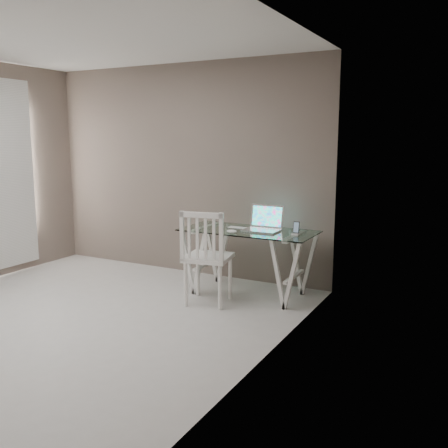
% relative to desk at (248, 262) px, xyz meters
% --- Properties ---
extents(room, '(4.50, 4.52, 2.71)m').
position_rel_desk_xyz_m(room, '(-1.23, -1.70, 1.33)').
color(room, '#B9B5B1').
rests_on(room, ground).
extents(desk, '(1.50, 0.70, 0.75)m').
position_rel_desk_xyz_m(desk, '(0.00, 0.00, 0.00)').
color(desk, silver).
rests_on(desk, ground).
extents(chair, '(0.55, 0.55, 1.03)m').
position_rel_desk_xyz_m(chair, '(-0.24, -0.54, 0.18)').
color(chair, white).
rests_on(chair, ground).
extents(laptop, '(0.39, 0.32, 0.27)m').
position_rel_desk_xyz_m(laptop, '(0.15, 0.08, 0.43)').
color(laptop, silver).
rests_on(laptop, desk).
extents(keyboard, '(0.28, 0.12, 0.01)m').
position_rel_desk_xyz_m(keyboard, '(-0.14, 0.06, 0.37)').
color(keyboard, silver).
rests_on(keyboard, desk).
extents(mouse, '(0.12, 0.07, 0.04)m').
position_rel_desk_xyz_m(mouse, '(-0.09, -0.24, 0.38)').
color(mouse, white).
rests_on(mouse, desk).
extents(phone_dock, '(0.08, 0.08, 0.14)m').
position_rel_desk_xyz_m(phone_dock, '(0.56, -0.00, 0.40)').
color(phone_dock, white).
rests_on(phone_dock, desk).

